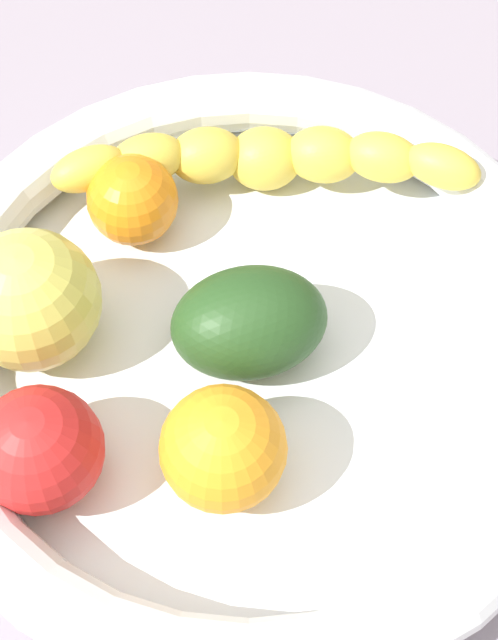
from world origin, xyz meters
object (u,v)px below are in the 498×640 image
(banana_draped_left, at_px, (265,159))
(apple_yellow, at_px, (29,300))
(fruit_bowl, at_px, (249,342))
(avocado_dark, at_px, (246,319))
(orange_mid_left, at_px, (223,449))
(tomato_red, at_px, (39,450))
(orange_front, at_px, (132,200))

(banana_draped_left, bearing_deg, apple_yellow, 40.34)
(fruit_bowl, height_order, avocado_dark, avocado_dark)
(avocado_dark, bearing_deg, fruit_bowl, 122.63)
(banana_draped_left, relative_size, avocado_dark, 3.04)
(orange_mid_left, distance_m, tomato_red, 0.09)
(fruit_bowl, height_order, tomato_red, tomato_red)
(banana_draped_left, relative_size, orange_mid_left, 4.06)
(orange_mid_left, height_order, avocado_dark, orange_mid_left)
(orange_front, bearing_deg, apple_yellow, 57.77)
(orange_front, distance_m, avocado_dark, 0.10)
(avocado_dark, distance_m, tomato_red, 0.12)
(banana_draped_left, xyz_separation_m, orange_front, (0.08, 0.03, -0.00))
(fruit_bowl, relative_size, orange_mid_left, 5.96)
(orange_front, relative_size, orange_mid_left, 0.84)
(banana_draped_left, height_order, orange_mid_left, orange_mid_left)
(banana_draped_left, distance_m, orange_front, 0.08)
(banana_draped_left, height_order, tomato_red, tomato_red)
(fruit_bowl, distance_m, tomato_red, 0.13)
(apple_yellow, bearing_deg, orange_front, -122.23)
(avocado_dark, distance_m, apple_yellow, 0.11)
(orange_mid_left, distance_m, apple_yellow, 0.13)
(orange_front, bearing_deg, orange_mid_left, 109.21)
(orange_mid_left, xyz_separation_m, tomato_red, (0.09, 0.00, 0.00))
(tomato_red, bearing_deg, avocado_dark, -142.60)
(tomato_red, bearing_deg, apple_yellow, -80.41)
(banana_draped_left, distance_m, tomato_red, 0.21)
(orange_front, xyz_separation_m, tomato_red, (0.03, 0.16, 0.01))
(banana_draped_left, bearing_deg, avocado_dark, 84.51)
(orange_front, height_order, tomato_red, tomato_red)
(banana_draped_left, xyz_separation_m, avocado_dark, (0.01, 0.11, 0.00))
(tomato_red, bearing_deg, banana_draped_left, -120.52)
(fruit_bowl, distance_m, orange_mid_left, 0.08)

